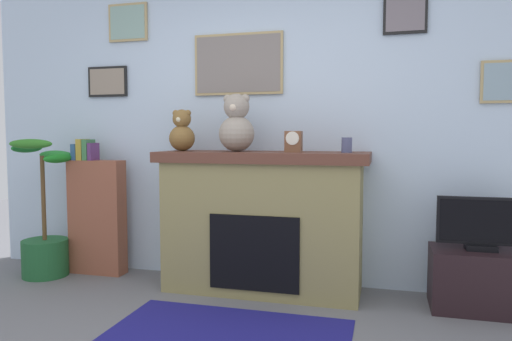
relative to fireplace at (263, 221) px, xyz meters
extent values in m
cube|color=silver|center=(-0.05, 0.33, 0.75)|extent=(5.20, 0.12, 2.60)
cube|color=tan|center=(-0.28, 0.25, 1.26)|extent=(0.76, 0.02, 0.50)
cube|color=gray|center=(-0.28, 0.24, 1.26)|extent=(0.72, 0.00, 0.46)
cube|color=black|center=(1.04, 0.25, 1.60)|extent=(0.32, 0.02, 0.34)
cube|color=slate|center=(1.04, 0.24, 1.60)|extent=(0.28, 0.00, 0.30)
cube|color=black|center=(-1.51, 0.25, 1.15)|extent=(0.38, 0.02, 0.27)
cube|color=gray|center=(-1.51, 0.24, 1.15)|extent=(0.34, 0.00, 0.23)
cube|color=tan|center=(1.77, 0.25, 1.05)|extent=(0.39, 0.02, 0.31)
cube|color=#86A0AE|center=(1.77, 0.24, 1.05)|extent=(0.35, 0.00, 0.27)
cube|color=tan|center=(-1.29, 0.25, 1.66)|extent=(0.37, 0.02, 0.33)
cube|color=#85A79C|center=(-1.29, 0.24, 1.66)|extent=(0.33, 0.00, 0.29)
cube|color=olive|center=(0.00, 0.00, -0.05)|extent=(1.50, 0.53, 1.01)
cube|color=brown|center=(0.00, 0.00, 0.50)|extent=(1.62, 0.59, 0.08)
cube|color=black|center=(0.00, -0.27, -0.19)|extent=(0.68, 0.02, 0.56)
cube|color=brown|center=(-1.52, 0.07, -0.05)|extent=(0.49, 0.16, 1.00)
cube|color=#305586|center=(-1.71, 0.07, 0.52)|extent=(0.05, 0.13, 0.14)
cube|color=gold|center=(-1.65, 0.07, 0.54)|extent=(0.05, 0.13, 0.18)
cube|color=#3D7847|center=(-1.59, 0.07, 0.54)|extent=(0.05, 0.13, 0.18)
cube|color=#5A3068|center=(-1.55, 0.07, 0.53)|extent=(0.03, 0.13, 0.15)
cylinder|color=#1E592D|center=(-1.92, -0.13, -0.39)|extent=(0.38, 0.38, 0.32)
cylinder|color=brown|center=(-1.92, -0.13, 0.13)|extent=(0.04, 0.04, 0.73)
ellipsoid|color=#1B7F22|center=(-1.76, -0.12, 0.47)|extent=(0.11, 0.36, 0.08)
ellipsoid|color=#258130|center=(-1.91, 0.04, 0.49)|extent=(0.37, 0.13, 0.08)
ellipsoid|color=#1F772E|center=(-2.07, -0.13, 0.56)|extent=(0.10, 0.36, 0.08)
ellipsoid|color=#2E7522|center=(-1.88, -0.30, 0.60)|extent=(0.37, 0.17, 0.08)
cube|color=black|center=(1.56, -0.03, -0.34)|extent=(0.65, 0.40, 0.43)
cube|color=black|center=(1.56, -0.03, -0.11)|extent=(0.20, 0.14, 0.04)
cube|color=black|center=(1.56, -0.03, 0.08)|extent=(0.58, 0.03, 0.33)
cube|color=black|center=(1.56, -0.05, 0.08)|extent=(0.54, 0.00, 0.29)
cube|color=navy|center=(0.00, -0.94, -0.55)|extent=(1.49, 0.99, 0.01)
cylinder|color=#4C517A|center=(0.64, -0.02, 0.60)|extent=(0.08, 0.08, 0.11)
cube|color=brown|center=(0.24, -0.02, 0.62)|extent=(0.13, 0.09, 0.16)
cylinder|color=white|center=(0.24, -0.06, 0.65)|extent=(0.10, 0.01, 0.10)
sphere|color=brown|center=(-0.67, -0.02, 0.64)|extent=(0.21, 0.21, 0.21)
sphere|color=brown|center=(-0.67, -0.02, 0.80)|extent=(0.15, 0.15, 0.15)
sphere|color=brown|center=(-0.72, -0.02, 0.84)|extent=(0.05, 0.05, 0.05)
sphere|color=brown|center=(-0.62, -0.02, 0.84)|extent=(0.05, 0.05, 0.05)
sphere|color=beige|center=(-0.67, -0.08, 0.79)|extent=(0.04, 0.04, 0.04)
sphere|color=gray|center=(-0.21, -0.02, 0.68)|extent=(0.28, 0.28, 0.28)
sphere|color=gray|center=(-0.21, -0.02, 0.89)|extent=(0.20, 0.20, 0.20)
sphere|color=gray|center=(-0.28, -0.02, 0.95)|extent=(0.07, 0.07, 0.07)
sphere|color=gray|center=(-0.14, -0.02, 0.95)|extent=(0.07, 0.07, 0.07)
sphere|color=beige|center=(-0.21, -0.10, 0.88)|extent=(0.06, 0.06, 0.06)
camera|label=1|loc=(0.91, -3.56, 0.67)|focal=33.34mm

